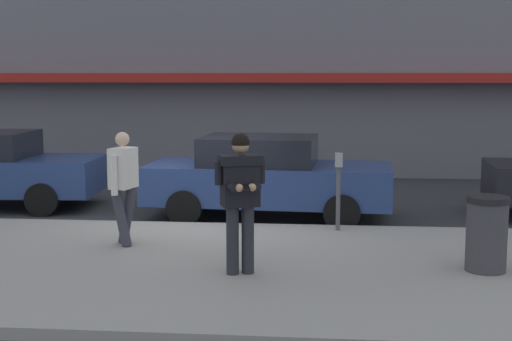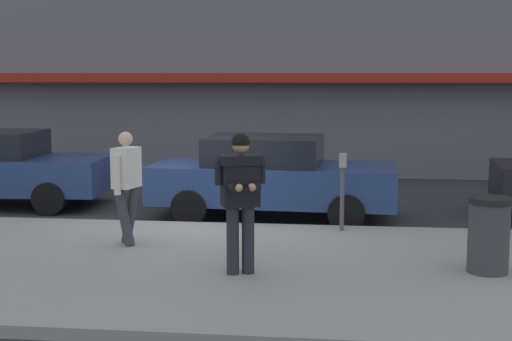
{
  "view_description": "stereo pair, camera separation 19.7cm",
  "coord_description": "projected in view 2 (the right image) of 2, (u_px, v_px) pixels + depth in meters",
  "views": [
    {
      "loc": [
        2.2,
        -12.13,
        2.66
      ],
      "look_at": [
        1.38,
        -3.42,
        1.49
      ],
      "focal_mm": 50.0,
      "sensor_mm": 36.0,
      "label": 1
    },
    {
      "loc": [
        2.39,
        -12.11,
        2.66
      ],
      "look_at": [
        1.38,
        -3.42,
        1.49
      ],
      "focal_mm": 50.0,
      "sensor_mm": 36.0,
      "label": 2
    }
  ],
  "objects": [
    {
      "name": "parked_sedan_mid",
      "position": [
        272.0,
        177.0,
        13.25
      ],
      "size": [
        4.6,
        2.14,
        1.54
      ],
      "color": "navy",
      "rests_on": "ground"
    },
    {
      "name": "parking_meter",
      "position": [
        342.0,
        180.0,
        11.55
      ],
      "size": [
        0.12,
        0.18,
        1.27
      ],
      "color": "#4C4C51",
      "rests_on": "sidewalk"
    },
    {
      "name": "trash_bin",
      "position": [
        489.0,
        235.0,
        9.12
      ],
      "size": [
        0.55,
        0.55,
        0.98
      ],
      "color": "#38383D",
      "rests_on": "sidewalk"
    },
    {
      "name": "pedestrian_in_light_coat",
      "position": [
        127.0,
        180.0,
        10.6
      ],
      "size": [
        0.4,
        0.58,
        1.7
      ],
      "color": "#33333D",
      "rests_on": "sidewalk"
    },
    {
      "name": "man_texting_on_phone",
      "position": [
        240.0,
        188.0,
        8.97
      ],
      "size": [
        0.62,
        0.65,
        1.81
      ],
      "color": "#23232B",
      "rests_on": "sidewalk"
    },
    {
      "name": "ground_plane",
      "position": [
        201.0,
        227.0,
        12.55
      ],
      "size": [
        80.0,
        80.0,
        0.0
      ],
      "primitive_type": "plane",
      "color": "#2B2D30"
    },
    {
      "name": "curb_paint_line",
      "position": [
        258.0,
        228.0,
        12.48
      ],
      "size": [
        28.0,
        0.12,
        0.01
      ],
      "primitive_type": "cube",
      "color": "silver",
      "rests_on": "ground"
    },
    {
      "name": "sidewalk",
      "position": [
        233.0,
        269.0,
        9.62
      ],
      "size": [
        32.0,
        5.3,
        0.14
      ],
      "primitive_type": "cube",
      "color": "gray",
      "rests_on": "ground"
    }
  ]
}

